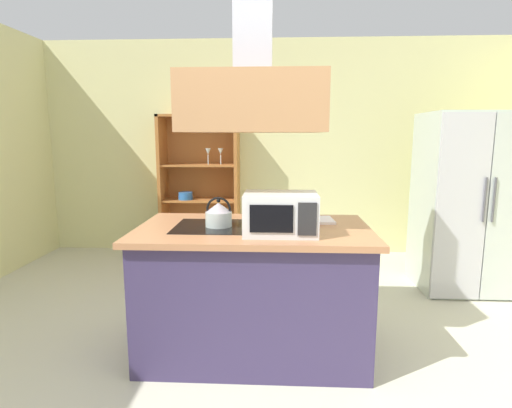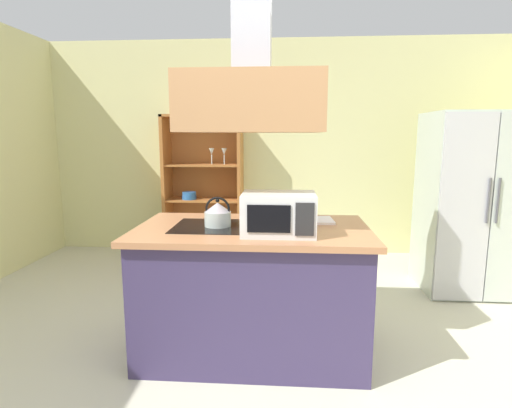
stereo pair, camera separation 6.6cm
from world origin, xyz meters
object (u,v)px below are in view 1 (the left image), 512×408
at_px(refrigerator, 468,202).
at_px(wine_glass_on_counter, 266,202).
at_px(kettle, 219,214).
at_px(cutting_board, 310,220).
at_px(microwave, 280,213).
at_px(dish_cabinet, 201,194).

xyz_separation_m(refrigerator, wine_glass_on_counter, (-1.95, -1.20, 0.18)).
relative_size(refrigerator, kettle, 8.55).
height_order(cutting_board, microwave, microwave).
bearing_deg(refrigerator, wine_glass_on_counter, -148.32).
relative_size(dish_cabinet, kettle, 8.71).
height_order(refrigerator, cutting_board, refrigerator).
bearing_deg(wine_glass_on_counter, dish_cabinet, 111.45).
height_order(dish_cabinet, microwave, dish_cabinet).
distance_m(refrigerator, wine_glass_on_counter, 2.30).
height_order(microwave, wine_glass_on_counter, microwave).
height_order(kettle, microwave, microwave).
bearing_deg(microwave, kettle, 156.97).
bearing_deg(cutting_board, dish_cabinet, 118.84).
bearing_deg(microwave, dish_cabinet, 111.06).
xyz_separation_m(dish_cabinet, kettle, (0.57, -2.40, 0.20)).
distance_m(cutting_board, microwave, 0.46).
height_order(refrigerator, microwave, refrigerator).
height_order(dish_cabinet, wine_glass_on_counter, dish_cabinet).
xyz_separation_m(refrigerator, microwave, (-1.85, -1.50, 0.16)).
bearing_deg(dish_cabinet, refrigerator, -20.67).
relative_size(kettle, microwave, 0.44).
distance_m(dish_cabinet, cutting_board, 2.51).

